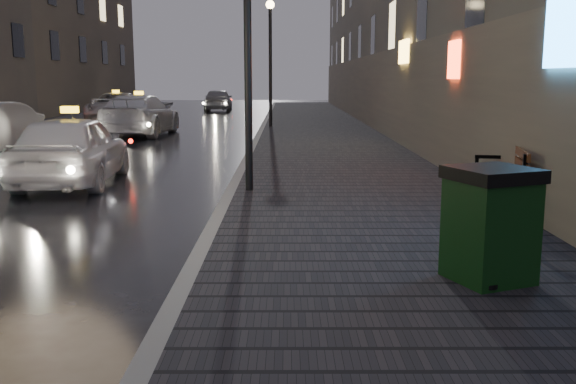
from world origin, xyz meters
name	(u,v)px	position (x,y,z in m)	size (l,w,h in m)	color
ground	(20,313)	(0.00, 0.00, 0.00)	(120.00, 120.00, 0.00)	black
sidewalk	(319,130)	(3.90, 21.00, 0.07)	(4.60, 58.00, 0.15)	black
curb	(262,130)	(1.50, 21.00, 0.07)	(0.20, 58.00, 0.15)	slate
sidewalk_far	(18,130)	(-8.70, 21.00, 0.07)	(2.40, 58.00, 0.15)	black
curb_far	(49,130)	(-7.40, 21.00, 0.07)	(0.20, 58.00, 0.15)	slate
building_far_c	(51,29)	(-13.50, 39.00, 5.50)	(6.00, 22.00, 11.00)	#6B6051
lamp_near	(247,6)	(1.85, 6.00, 3.49)	(0.36, 0.36, 5.28)	black
lamp_far	(270,48)	(1.85, 22.00, 3.49)	(0.36, 0.36, 5.28)	black
bench	(504,179)	(5.93, 4.00, 0.67)	(1.08, 2.12, 1.03)	black
trash_bin	(490,224)	(4.64, 0.56, 0.75)	(1.00, 1.00, 1.18)	black
taxi_near	(72,149)	(-1.97, 7.60, 0.75)	(1.77, 4.40, 1.50)	white
taxi_mid	(140,115)	(-3.20, 19.32, 0.79)	(2.21, 5.44, 1.58)	white
taxi_far	(117,107)	(-6.10, 26.93, 0.74)	(2.46, 5.34, 1.48)	#BBBCC2
car_far	(218,100)	(-2.08, 37.75, 0.75)	(1.78, 4.42, 1.51)	gray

